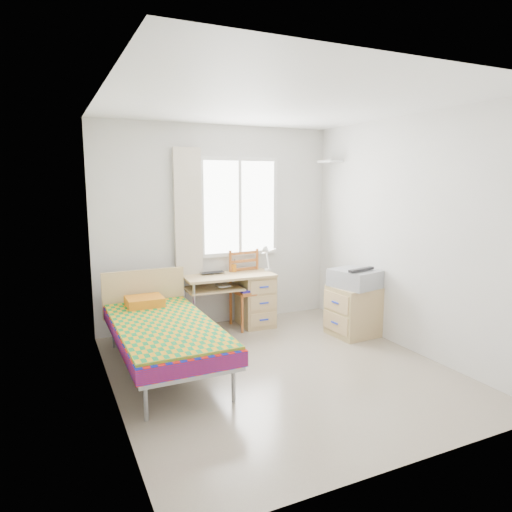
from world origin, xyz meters
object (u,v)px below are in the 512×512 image
(desk, at_px, (250,297))
(chair, at_px, (249,284))
(cabinet, at_px, (354,311))
(bed, at_px, (162,329))
(printer, at_px, (355,278))

(desk, distance_m, chair, 0.17)
(desk, bearing_deg, cabinet, -38.49)
(bed, distance_m, printer, 2.39)
(chair, height_order, cabinet, chair)
(chair, distance_m, cabinet, 1.39)
(desk, distance_m, cabinet, 1.34)
(chair, bearing_deg, desk, -64.31)
(cabinet, bearing_deg, desk, 135.57)
(bed, bearing_deg, printer, 0.11)
(chair, xyz_separation_m, printer, (1.01, -0.91, 0.17))
(desk, distance_m, printer, 1.38)
(bed, relative_size, chair, 1.99)
(chair, bearing_deg, printer, -46.83)
(desk, height_order, printer, printer)
(desk, relative_size, cabinet, 1.89)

